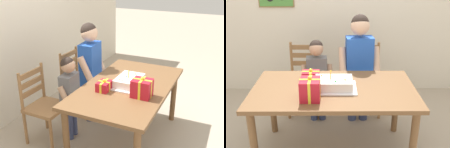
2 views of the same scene
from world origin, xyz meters
TOP-DOWN VIEW (x-y plane):
  - back_wall at (-0.00, 1.64)m, footprint 6.40×0.11m
  - dining_table at (0.00, 0.00)m, footprint 1.60×0.93m
  - birthday_cake at (-0.00, -0.02)m, footprint 0.44×0.34m
  - gift_box_red_large at (-0.21, -0.24)m, footprint 0.18×0.21m
  - gift_box_beside_cake at (-0.24, 0.18)m, footprint 0.18×0.14m
  - chair_left at (-0.39, 0.91)m, footprint 0.43×0.43m
  - chair_right at (0.39, 0.91)m, footprint 0.43×0.43m
  - child_older at (0.30, 0.66)m, footprint 0.50×0.29m
  - child_younger at (-0.21, 0.66)m, footprint 0.39×0.23m

SIDE VIEW (x-z plane):
  - chair_left at x=-0.39m, z-range 0.01..0.93m
  - chair_right at x=0.39m, z-range 0.01..0.93m
  - child_younger at x=-0.21m, z-range 0.11..1.17m
  - dining_table at x=0.00m, z-range 0.28..1.03m
  - birthday_cake at x=0.00m, z-range 0.70..0.89m
  - gift_box_beside_cake at x=-0.24m, z-range 0.73..0.87m
  - child_older at x=0.30m, z-range 0.15..1.50m
  - gift_box_red_large at x=-0.21m, z-range 0.73..0.95m
  - back_wall at x=0.00m, z-range 0.00..2.60m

